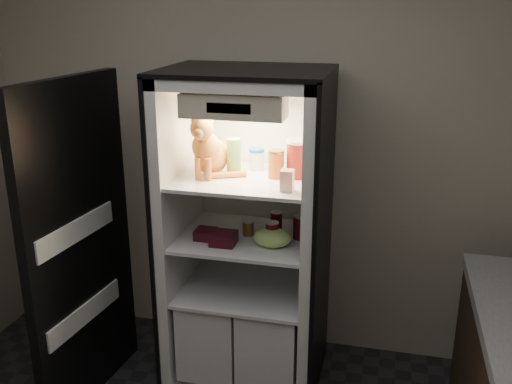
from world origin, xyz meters
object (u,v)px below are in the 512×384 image
Objects in this scene: salsa_jar at (276,164)px; soda_can_a at (276,222)px; berry_box_left at (206,234)px; grape_bag at (272,238)px; tabby_cat at (209,150)px; parmesan_shaker at (234,157)px; mayo_tub at (257,159)px; condiment_jar at (248,228)px; berry_box_right at (224,238)px; cream_carton at (287,181)px; soda_can_c at (272,234)px; refrigerator at (248,255)px; pepper_jar at (298,159)px; soda_can_b at (299,227)px.

salsa_jar is 0.37m from soda_can_a.
grape_bag is at bearing -2.41° from berry_box_left.
parmesan_shaker is at bearing 13.36° from tabby_cat.
mayo_tub is 1.39× the size of condiment_jar.
grape_bag is at bearing -15.31° from tabby_cat.
soda_can_a is 0.34m from berry_box_right.
soda_can_a reaches higher than berry_box_right.
parmesan_shaker is 0.49m from grape_bag.
soda_can_a is at bearing 111.40° from cream_carton.
mayo_tub is 0.80× the size of salsa_jar.
soda_can_c is (-0.09, 0.09, -0.34)m from cream_carton.
refrigerator is 0.67m from tabby_cat.
pepper_jar is at bearing -19.97° from mayo_tub.
grape_bag is (0.18, -0.17, 0.20)m from refrigerator.
soda_can_a is (0.23, 0.07, -0.39)m from parmesan_shaker.
soda_can_b is at bearing -23.73° from mayo_tub.
soda_can_a is at bearing 94.86° from soda_can_c.
salsa_jar is 1.38× the size of berry_box_left.
cream_carton reaches higher than grape_bag.
mayo_tub is at bearing 83.79° from condiment_jar.
condiment_jar is (-0.27, -0.05, -0.41)m from pepper_jar.
refrigerator reaches higher than soda_can_a.
soda_can_b reaches higher than grape_bag.
grape_bag is at bearing 140.00° from cream_carton.
salsa_jar is at bearing -83.24° from soda_can_a.
parmesan_shaker reaches higher than berry_box_right.
tabby_cat reaches higher than grape_bag.
refrigerator reaches higher than pepper_jar.
cream_carton is (0.10, -0.21, -0.02)m from salsa_jar.
soda_can_b is at bearing 81.01° from cream_carton.
tabby_cat reaches higher than soda_can_b.
tabby_cat is at bearing -174.71° from salsa_jar.
refrigerator is 0.37m from soda_can_b.
parmesan_shaker reaches higher than soda_can_a.
berry_box_left is at bearing 158.28° from berry_box_right.
mayo_tub reaches higher than soda_can_c.
refrigerator is 0.57m from mayo_tub.
berry_box_right is (-0.26, -0.05, -0.03)m from soda_can_c.
soda_can_c is at bearing 100.76° from grape_bag.
grape_bag is (-0.09, 0.08, -0.35)m from cream_carton.
refrigerator reaches higher than grape_bag.
pepper_jar is at bearing 128.72° from soda_can_b.
grape_bag is at bearing -44.17° from refrigerator.
cream_carton is 0.37m from grape_bag.
berry_box_left is 0.13m from berry_box_right.
soda_can_b is at bearing -22.62° from soda_can_a.
soda_can_c is at bearing -33.95° from condiment_jar.
refrigerator reaches higher than berry_box_right.
soda_can_a is (-0.12, 0.03, -0.39)m from pepper_jar.
tabby_cat is at bearing -171.64° from pepper_jar.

